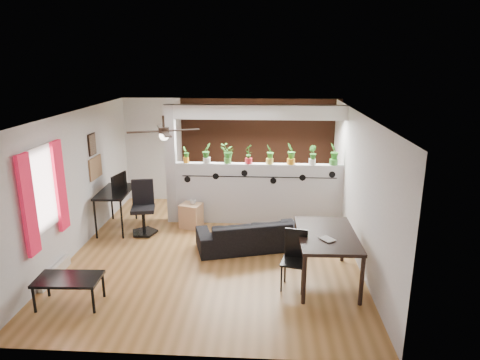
% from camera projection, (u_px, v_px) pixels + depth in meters
% --- Properties ---
extents(room_shell, '(6.30, 7.10, 2.90)m').
position_uv_depth(room_shell, '(214.00, 185.00, 7.79)').
color(room_shell, olive).
rests_on(room_shell, ground).
extents(partition_wall, '(3.60, 0.18, 1.35)m').
position_uv_depth(partition_wall, '(259.00, 194.00, 9.35)').
color(partition_wall, '#BCBCC1').
rests_on(partition_wall, ground).
extents(ceiling_header, '(3.60, 0.18, 0.30)m').
position_uv_depth(ceiling_header, '(260.00, 112.00, 8.87)').
color(ceiling_header, silver).
rests_on(ceiling_header, room_shell).
extents(pier_column, '(0.22, 0.20, 2.60)m').
position_uv_depth(pier_column, '(171.00, 165.00, 9.29)').
color(pier_column, '#BCBCC1').
rests_on(pier_column, ground).
extents(brick_panel, '(3.90, 0.05, 2.60)m').
position_uv_depth(brick_panel, '(260.00, 152.00, 10.59)').
color(brick_panel, brown).
rests_on(brick_panel, ground).
extents(vine_decal, '(3.31, 0.01, 0.30)m').
position_uv_depth(vine_decal, '(259.00, 177.00, 9.15)').
color(vine_decal, black).
rests_on(vine_decal, partition_wall).
extents(window_assembly, '(0.09, 1.30, 1.55)m').
position_uv_depth(window_assembly, '(43.00, 191.00, 6.73)').
color(window_assembly, white).
rests_on(window_assembly, room_shell).
extents(baseboard_heater, '(0.08, 1.00, 0.18)m').
position_uv_depth(baseboard_heater, '(55.00, 273.00, 7.12)').
color(baseboard_heater, silver).
rests_on(baseboard_heater, ground).
extents(corkboard, '(0.03, 0.60, 0.45)m').
position_uv_depth(corkboard, '(96.00, 168.00, 8.84)').
color(corkboard, '#8D6544').
rests_on(corkboard, room_shell).
extents(framed_art, '(0.03, 0.34, 0.44)m').
position_uv_depth(framed_art, '(92.00, 144.00, 8.65)').
color(framed_art, '#8C7259').
rests_on(framed_art, room_shell).
extents(ceiling_fan, '(1.19, 1.19, 0.43)m').
position_uv_depth(ceiling_fan, '(164.00, 132.00, 7.27)').
color(ceiling_fan, black).
rests_on(ceiling_fan, room_shell).
extents(potted_plant_0, '(0.22, 0.22, 0.36)m').
position_uv_depth(potted_plant_0, '(186.00, 154.00, 9.21)').
color(potted_plant_0, orange).
rests_on(potted_plant_0, partition_wall).
extents(potted_plant_1, '(0.29, 0.29, 0.44)m').
position_uv_depth(potted_plant_1, '(207.00, 152.00, 9.17)').
color(potted_plant_1, silver).
rests_on(potted_plant_1, partition_wall).
extents(potted_plant_2, '(0.26, 0.24, 0.42)m').
position_uv_depth(potted_plant_2, '(228.00, 153.00, 9.15)').
color(potted_plant_2, '#458932').
rests_on(potted_plant_2, partition_wall).
extents(potted_plant_3, '(0.26, 0.28, 0.43)m').
position_uv_depth(potted_plant_3, '(249.00, 153.00, 9.12)').
color(potted_plant_3, red).
rests_on(potted_plant_3, partition_wall).
extents(potted_plant_4, '(0.26, 0.28, 0.43)m').
position_uv_depth(potted_plant_4, '(270.00, 154.00, 9.09)').
color(potted_plant_4, gold).
rests_on(potted_plant_4, partition_wall).
extents(potted_plant_5, '(0.25, 0.29, 0.46)m').
position_uv_depth(potted_plant_5, '(291.00, 153.00, 9.06)').
color(potted_plant_5, orange).
rests_on(potted_plant_5, partition_wall).
extents(potted_plant_6, '(0.25, 0.26, 0.41)m').
position_uv_depth(potted_plant_6, '(313.00, 155.00, 9.04)').
color(potted_plant_6, white).
rests_on(potted_plant_6, partition_wall).
extents(potted_plant_7, '(0.30, 0.32, 0.47)m').
position_uv_depth(potted_plant_7, '(334.00, 153.00, 9.01)').
color(potted_plant_7, '#37832F').
rests_on(potted_plant_7, partition_wall).
extents(sofa, '(2.00, 1.22, 0.55)m').
position_uv_depth(sofa, '(249.00, 235.00, 8.19)').
color(sofa, black).
rests_on(sofa, ground).
extents(cube_shelf, '(0.51, 0.48, 0.52)m').
position_uv_depth(cube_shelf, '(191.00, 215.00, 9.23)').
color(cube_shelf, tan).
rests_on(cube_shelf, ground).
extents(cup, '(0.16, 0.16, 0.10)m').
position_uv_depth(cup, '(193.00, 202.00, 9.14)').
color(cup, gray).
rests_on(cup, cube_shelf).
extents(computer_desk, '(0.67, 1.20, 0.85)m').
position_uv_depth(computer_desk, '(115.00, 194.00, 9.01)').
color(computer_desk, black).
rests_on(computer_desk, ground).
extents(monitor, '(0.32, 0.12, 0.18)m').
position_uv_depth(monitor, '(117.00, 184.00, 9.11)').
color(monitor, black).
rests_on(monitor, computer_desk).
extents(office_chair, '(0.57, 0.57, 1.11)m').
position_uv_depth(office_chair, '(143.00, 211.00, 8.84)').
color(office_chair, black).
rests_on(office_chair, ground).
extents(dining_table, '(0.95, 1.53, 0.83)m').
position_uv_depth(dining_table, '(327.00, 239.00, 6.86)').
color(dining_table, black).
rests_on(dining_table, ground).
extents(book, '(0.27, 0.29, 0.02)m').
position_uv_depth(book, '(323.00, 240.00, 6.55)').
color(book, gray).
rests_on(book, dining_table).
extents(folding_chair, '(0.46, 0.46, 0.94)m').
position_uv_depth(folding_chair, '(295.00, 254.00, 6.75)').
color(folding_chair, black).
rests_on(folding_chair, ground).
extents(coffee_table, '(0.95, 0.56, 0.44)m').
position_uv_depth(coffee_table, '(68.00, 281.00, 6.26)').
color(coffee_table, black).
rests_on(coffee_table, ground).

